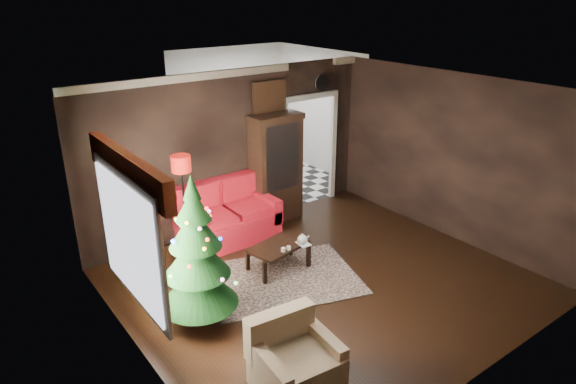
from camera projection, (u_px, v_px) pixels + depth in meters
floor at (325, 283)px, 7.54m from camera, size 5.50×5.50×0.00m
ceiling at (330, 93)px, 6.49m from camera, size 5.50×5.50×0.00m
wall_back at (233, 151)px, 8.87m from camera, size 5.50×0.00×5.50m
wall_front at (490, 270)px, 5.16m from camera, size 5.50×0.00×5.50m
wall_left at (133, 253)px, 5.48m from camera, size 0.00×5.50×5.50m
wall_right at (452, 157)px, 8.54m from camera, size 0.00×5.50×5.50m
doorway at (309, 153)px, 9.95m from camera, size 1.10×0.10×2.10m
left_window at (129, 241)px, 5.64m from camera, size 0.05×1.60×1.40m
valance at (127, 169)px, 5.38m from camera, size 0.12×2.10×0.35m
kitchen_floor at (266, 181)px, 11.45m from camera, size 3.00×3.00×0.00m
kitchen_window at (229, 95)px, 11.90m from camera, size 0.70×0.06×0.70m
rug at (282, 279)px, 7.62m from camera, size 2.57×2.19×0.01m
loveseat at (228, 213)px, 8.65m from camera, size 1.70×0.90×1.00m
curio_cabinet at (276, 170)px, 9.28m from camera, size 0.90×0.45×1.90m
floor_lamp at (185, 214)px, 7.80m from camera, size 0.38×0.38×1.87m
christmas_tree at (196, 251)px, 6.24m from camera, size 1.03×1.03×1.87m
armchair at (296, 359)px, 5.31m from camera, size 0.91×0.91×0.85m
coffee_table at (278, 257)px, 7.83m from camera, size 0.98×0.70×0.40m
teapot at (302, 239)px, 7.74m from camera, size 0.20×0.20×0.17m
cup_a at (283, 250)px, 7.56m from camera, size 0.07×0.07×0.06m
cup_b at (289, 248)px, 7.61m from camera, size 0.08×0.08×0.06m
book at (299, 239)px, 7.70m from camera, size 0.17×0.04×0.23m
wall_clock at (322, 83)px, 9.55m from camera, size 0.32×0.32×0.06m
painting at (269, 97)px, 8.94m from camera, size 0.62×0.05×0.52m
kitchen_counter at (237, 149)px, 12.18m from camera, size 1.80×0.60×0.90m
kitchen_table at (262, 172)px, 10.92m from camera, size 0.70×0.70×0.75m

